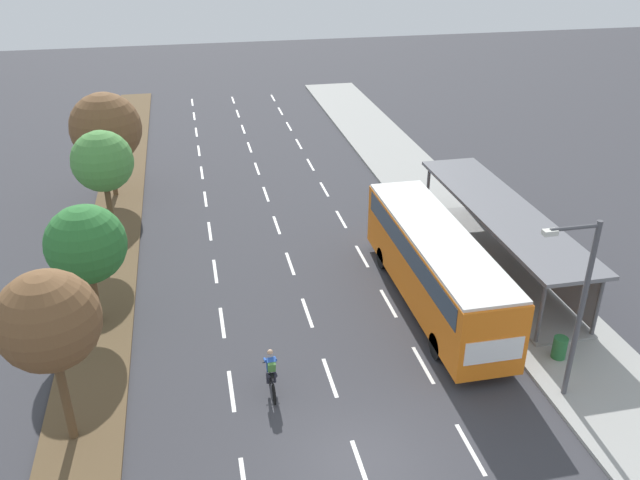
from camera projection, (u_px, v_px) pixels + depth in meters
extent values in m
plane|color=#38383D|center=(360.00, 464.00, 19.68)|extent=(140.00, 140.00, 0.00)
cube|color=brown|center=(117.00, 214.00, 35.57)|extent=(2.60, 52.00, 0.12)
cube|color=#9E9E99|center=(423.00, 188.00, 38.79)|extent=(4.50, 52.00, 0.15)
cube|color=white|center=(231.00, 391.00, 22.66)|extent=(0.14, 2.21, 0.01)
cube|color=white|center=(222.00, 322.00, 26.38)|extent=(0.14, 2.21, 0.01)
cube|color=white|center=(215.00, 271.00, 30.11)|extent=(0.14, 2.21, 0.01)
cube|color=white|center=(210.00, 231.00, 33.83)|extent=(0.14, 2.21, 0.01)
cube|color=white|center=(205.00, 199.00, 37.56)|extent=(0.14, 2.21, 0.01)
cube|color=white|center=(202.00, 173.00, 41.28)|extent=(0.14, 2.21, 0.01)
cube|color=white|center=(199.00, 151.00, 45.01)|extent=(0.14, 2.21, 0.01)
cube|color=white|center=(196.00, 132.00, 48.73)|extent=(0.14, 2.21, 0.01)
cube|color=white|center=(194.00, 116.00, 52.45)|extent=(0.14, 2.21, 0.01)
cube|color=white|center=(192.00, 102.00, 56.18)|extent=(0.14, 2.21, 0.01)
cube|color=white|center=(361.00, 467.00, 19.57)|extent=(0.14, 2.21, 0.01)
cube|color=white|center=(330.00, 377.00, 23.30)|extent=(0.14, 2.21, 0.01)
cube|color=white|center=(307.00, 313.00, 27.02)|extent=(0.14, 2.21, 0.01)
cube|color=white|center=(290.00, 263.00, 30.75)|extent=(0.14, 2.21, 0.01)
cube|color=white|center=(277.00, 225.00, 34.47)|extent=(0.14, 2.21, 0.01)
cube|color=white|center=(266.00, 194.00, 38.20)|extent=(0.14, 2.21, 0.01)
cube|color=white|center=(257.00, 169.00, 41.92)|extent=(0.14, 2.21, 0.01)
cube|color=white|center=(250.00, 147.00, 45.65)|extent=(0.14, 2.21, 0.01)
cube|color=white|center=(243.00, 129.00, 49.37)|extent=(0.14, 2.21, 0.01)
cube|color=white|center=(238.00, 114.00, 53.10)|extent=(0.14, 2.21, 0.01)
cube|color=white|center=(233.00, 100.00, 56.82)|extent=(0.14, 2.21, 0.01)
cube|color=white|center=(470.00, 449.00, 20.22)|extent=(0.14, 2.21, 0.01)
cube|color=white|center=(423.00, 365.00, 23.94)|extent=(0.14, 2.21, 0.01)
cube|color=white|center=(388.00, 303.00, 27.67)|extent=(0.14, 2.21, 0.01)
cube|color=white|center=(362.00, 256.00, 31.39)|extent=(0.14, 2.21, 0.01)
cube|color=white|center=(341.00, 219.00, 35.12)|extent=(0.14, 2.21, 0.01)
cube|color=white|center=(324.00, 189.00, 38.84)|extent=(0.14, 2.21, 0.01)
cube|color=white|center=(310.00, 165.00, 42.56)|extent=(0.14, 2.21, 0.01)
cube|color=white|center=(299.00, 144.00, 46.29)|extent=(0.14, 2.21, 0.01)
cube|color=white|center=(289.00, 126.00, 50.01)|extent=(0.14, 2.21, 0.01)
cube|color=white|center=(280.00, 111.00, 53.74)|extent=(0.14, 2.21, 0.01)
cube|color=white|center=(273.00, 98.00, 57.46)|extent=(0.14, 2.21, 0.01)
cube|color=gray|center=(495.00, 264.00, 30.32)|extent=(2.60, 12.51, 0.10)
cylinder|color=#56565B|center=(541.00, 312.00, 24.26)|extent=(0.16, 0.16, 2.60)
cylinder|color=#56565B|center=(428.00, 190.00, 34.73)|extent=(0.16, 0.16, 2.60)
cylinder|color=#56565B|center=(598.00, 305.00, 24.69)|extent=(0.16, 0.16, 2.60)
cylinder|color=#56565B|center=(469.00, 187.00, 35.16)|extent=(0.16, 0.16, 2.60)
cube|color=gray|center=(524.00, 235.00, 29.94)|extent=(0.10, 11.89, 2.34)
cube|color=slate|center=(502.00, 210.00, 29.08)|extent=(2.90, 12.91, 0.16)
cube|color=orange|center=(435.00, 266.00, 26.77)|extent=(2.50, 11.20, 2.80)
cube|color=#2D3D4C|center=(436.00, 248.00, 26.38)|extent=(2.54, 10.30, 0.90)
cube|color=silver|center=(438.00, 234.00, 26.10)|extent=(2.45, 10.98, 0.12)
cube|color=#2D3D4C|center=(393.00, 204.00, 31.51)|extent=(2.25, 0.06, 1.54)
cube|color=white|center=(494.00, 351.00, 21.96)|extent=(2.12, 0.04, 0.90)
cylinder|color=black|center=(383.00, 258.00, 30.20)|extent=(0.30, 1.00, 1.00)
cylinder|color=black|center=(428.00, 253.00, 30.61)|extent=(0.30, 1.00, 1.00)
cylinder|color=black|center=(437.00, 346.00, 24.15)|extent=(0.30, 1.00, 1.00)
cylinder|color=black|center=(493.00, 339.00, 24.55)|extent=(0.30, 1.00, 1.00)
torus|color=black|center=(270.00, 374.00, 22.93)|extent=(0.06, 0.72, 0.72)
torus|color=black|center=(274.00, 394.00, 21.97)|extent=(0.06, 0.72, 0.72)
cylinder|color=black|center=(271.00, 377.00, 22.32)|extent=(0.05, 0.94, 0.05)
cylinder|color=black|center=(272.00, 383.00, 22.31)|extent=(0.05, 0.57, 0.42)
cylinder|color=black|center=(272.00, 380.00, 22.14)|extent=(0.04, 0.04, 0.40)
cube|color=black|center=(272.00, 376.00, 22.04)|extent=(0.12, 0.24, 0.06)
cylinder|color=black|center=(269.00, 362.00, 22.63)|extent=(0.46, 0.04, 0.04)
cube|color=#234CA8|center=(271.00, 365.00, 22.05)|extent=(0.30, 0.36, 0.59)
cube|color=#4C893D|center=(272.00, 367.00, 21.90)|extent=(0.26, 0.26, 0.42)
sphere|color=tan|center=(270.00, 352.00, 21.97)|extent=(0.20, 0.20, 0.20)
cylinder|color=#23232D|center=(268.00, 375.00, 22.18)|extent=(0.12, 0.42, 0.25)
cylinder|color=#23232D|center=(268.00, 378.00, 22.45)|extent=(0.10, 0.17, 0.41)
cylinder|color=#23232D|center=(275.00, 374.00, 22.23)|extent=(0.12, 0.42, 0.25)
cylinder|color=#23232D|center=(275.00, 377.00, 22.50)|extent=(0.10, 0.17, 0.41)
cylinder|color=#234CA8|center=(265.00, 360.00, 22.19)|extent=(0.09, 0.47, 0.28)
cylinder|color=#234CA8|center=(275.00, 359.00, 22.25)|extent=(0.09, 0.47, 0.28)
cylinder|color=brown|center=(65.00, 396.00, 19.82)|extent=(0.28, 0.28, 3.22)
sphere|color=brown|center=(48.00, 321.00, 18.58)|extent=(3.00, 3.00, 3.00)
cylinder|color=brown|center=(95.00, 296.00, 25.83)|extent=(0.28, 0.28, 2.28)
sphere|color=#2D7533|center=(86.00, 244.00, 24.79)|extent=(3.07, 3.07, 3.07)
cylinder|color=brown|center=(111.00, 215.00, 31.40)|extent=(0.28, 0.28, 3.31)
sphere|color=#4C8E42|center=(102.00, 161.00, 30.16)|extent=(2.85, 2.85, 2.85)
cylinder|color=brown|center=(113.00, 174.00, 37.27)|extent=(0.28, 0.28, 2.51)
sphere|color=brown|center=(106.00, 128.00, 36.03)|extent=(3.91, 3.91, 3.91)
cylinder|color=#4C4C51|center=(581.00, 313.00, 20.87)|extent=(0.18, 0.18, 6.50)
cylinder|color=#4C4C51|center=(575.00, 228.00, 19.32)|extent=(1.60, 0.12, 0.12)
cube|color=silver|center=(550.00, 232.00, 19.20)|extent=(0.44, 0.24, 0.16)
cylinder|color=#286B38|center=(560.00, 348.00, 23.92)|extent=(0.52, 0.52, 0.85)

